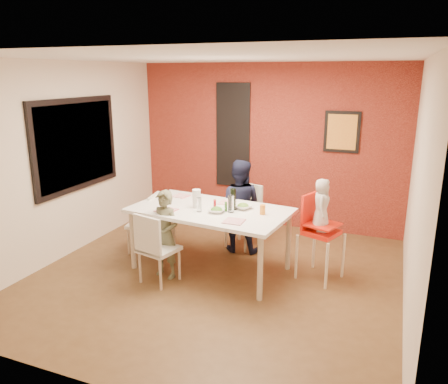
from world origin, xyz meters
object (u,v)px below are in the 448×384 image
at_px(toddler, 321,205).
at_px(paper_towel_roll, 197,199).
at_px(wine_bottle, 233,199).
at_px(high_chair, 318,228).
at_px(dining_table, 210,214).
at_px(chair_far, 246,212).
at_px(child_near, 165,234).
at_px(child_far, 239,206).
at_px(chair_left, 148,220).
at_px(chair_near, 154,245).

relative_size(toddler, paper_towel_roll, 2.74).
bearing_deg(wine_bottle, high_chair, 11.05).
height_order(dining_table, toddler, toddler).
height_order(chair_far, paper_towel_roll, paper_towel_roll).
xyz_separation_m(high_chair, child_near, (-1.79, -0.69, -0.09)).
bearing_deg(child_far, chair_left, 18.05).
distance_m(dining_table, chair_far, 1.02).
distance_m(wine_bottle, paper_towel_roll, 0.48).
xyz_separation_m(dining_table, wine_bottle, (0.29, 0.07, 0.21)).
bearing_deg(dining_table, chair_near, -125.14).
relative_size(chair_near, chair_far, 0.97).
xyz_separation_m(toddler, paper_towel_roll, (-1.56, -0.28, -0.01)).
bearing_deg(high_chair, dining_table, 121.75).
bearing_deg(paper_towel_roll, dining_table, 5.07).
bearing_deg(toddler, dining_table, 94.29).
relative_size(high_chair, child_far, 0.80).
height_order(chair_far, child_far, child_far).
distance_m(chair_left, high_chair, 2.43).
relative_size(dining_table, wine_bottle, 7.68).
relative_size(chair_left, high_chair, 0.80).
xyz_separation_m(chair_near, chair_left, (-0.61, 0.85, -0.02)).
bearing_deg(chair_left, child_far, 104.39).
relative_size(chair_far, wine_bottle, 3.38).
bearing_deg(chair_far, chair_near, -95.02).
bearing_deg(child_near, chair_near, -83.42).
xyz_separation_m(chair_far, high_chair, (1.19, -0.70, 0.13)).
relative_size(high_chair, child_near, 0.96).
relative_size(chair_near, chair_left, 1.04).
bearing_deg(chair_far, paper_towel_roll, -93.12).
distance_m(child_near, toddler, 1.98).
bearing_deg(dining_table, high_chair, 11.79).
height_order(chair_near, child_near, child_near).
xyz_separation_m(chair_left, toddler, (2.45, 0.06, 0.49)).
bearing_deg(paper_towel_roll, chair_left, 166.16).
bearing_deg(chair_left, child_near, 36.09).
relative_size(chair_near, child_near, 0.80).
relative_size(dining_table, chair_near, 2.34).
relative_size(chair_left, toddler, 1.32).
height_order(dining_table, wine_bottle, wine_bottle).
distance_m(high_chair, paper_towel_roll, 1.59).
height_order(toddler, paper_towel_roll, toddler).
xyz_separation_m(high_chair, toddler, (0.03, -0.02, 0.32)).
bearing_deg(paper_towel_roll, child_near, -122.89).
xyz_separation_m(high_chair, paper_towel_roll, (-1.53, -0.30, 0.30)).
height_order(chair_near, toddler, toddler).
bearing_deg(chair_left, chair_far, 112.72).
height_order(dining_table, high_chair, high_chair).
height_order(chair_far, toddler, toddler).
bearing_deg(chair_near, chair_left, -41.00).
bearing_deg(chair_near, high_chair, -139.38).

